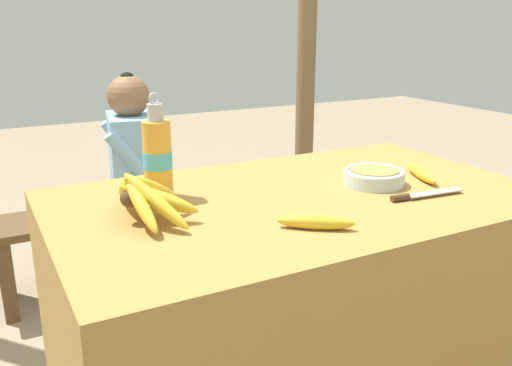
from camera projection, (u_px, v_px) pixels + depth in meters
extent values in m
cube|color=olive|center=(297.00, 316.00, 1.68)|extent=(1.41, 0.85, 0.79)
sphere|color=#4C381E|center=(130.00, 198.00, 1.34)|extent=(0.05, 0.05, 0.05)
ellipsoid|color=gold|center=(141.00, 205.00, 1.28)|extent=(0.06, 0.17, 0.12)
ellipsoid|color=gold|center=(156.00, 201.00, 1.30)|extent=(0.14, 0.19, 0.14)
ellipsoid|color=gold|center=(160.00, 199.00, 1.34)|extent=(0.20, 0.13, 0.10)
ellipsoid|color=gold|center=(156.00, 196.00, 1.37)|extent=(0.18, 0.03, 0.10)
ellipsoid|color=gold|center=(151.00, 188.00, 1.40)|extent=(0.20, 0.14, 0.14)
ellipsoid|color=gold|center=(139.00, 189.00, 1.40)|extent=(0.12, 0.16, 0.13)
ellipsoid|color=gold|center=(126.00, 189.00, 1.41)|extent=(0.07, 0.21, 0.13)
cylinder|color=silver|center=(374.00, 178.00, 1.67)|extent=(0.19, 0.19, 0.04)
torus|color=silver|center=(374.00, 172.00, 1.66)|extent=(0.19, 0.19, 0.02)
cylinder|color=#BC8942|center=(374.00, 171.00, 1.66)|extent=(0.15, 0.15, 0.01)
cylinder|color=gold|center=(158.00, 160.00, 1.53)|extent=(0.08, 0.08, 0.22)
cylinder|color=#47A8D1|center=(158.00, 160.00, 1.53)|extent=(0.08, 0.08, 0.05)
cylinder|color=#ADADB2|center=(155.00, 113.00, 1.49)|extent=(0.04, 0.04, 0.05)
torus|color=#ADADB2|center=(154.00, 99.00, 1.48)|extent=(0.03, 0.01, 0.03)
ellipsoid|color=gold|center=(316.00, 222.00, 1.31)|extent=(0.18, 0.14, 0.04)
ellipsoid|color=gold|center=(421.00, 173.00, 1.73)|extent=(0.11, 0.21, 0.04)
cube|color=#BCBCC1|center=(435.00, 193.00, 1.56)|extent=(0.19, 0.05, 0.00)
cylinder|color=#472D19|center=(400.00, 198.00, 1.52)|extent=(0.06, 0.03, 0.02)
cube|color=brown|center=(132.00, 209.00, 2.67)|extent=(1.40, 0.32, 0.04)
cube|color=brown|center=(8.00, 282.00, 2.35)|extent=(0.06, 0.06, 0.37)
cube|color=brown|center=(251.00, 234.00, 2.89)|extent=(0.06, 0.06, 0.37)
cube|color=brown|center=(4.00, 261.00, 2.56)|extent=(0.06, 0.06, 0.37)
cube|color=brown|center=(232.00, 220.00, 3.10)|extent=(0.06, 0.06, 0.37)
cylinder|color=#564C60|center=(85.00, 260.00, 2.54)|extent=(0.09, 0.09, 0.41)
cylinder|color=#564C60|center=(108.00, 214.00, 2.51)|extent=(0.31, 0.14, 0.09)
cylinder|color=#564C60|center=(85.00, 245.00, 2.71)|extent=(0.09, 0.09, 0.41)
cylinder|color=#564C60|center=(106.00, 202.00, 2.68)|extent=(0.31, 0.14, 0.09)
cube|color=#84B7E0|center=(133.00, 162.00, 2.57)|extent=(0.26, 0.37, 0.45)
cylinder|color=#84B7E0|center=(129.00, 157.00, 2.40)|extent=(0.21, 0.10, 0.25)
cylinder|color=#84B7E0|center=(122.00, 142.00, 2.69)|extent=(0.21, 0.10, 0.25)
sphere|color=brown|center=(128.00, 96.00, 2.48)|extent=(0.19, 0.19, 0.19)
sphere|color=black|center=(127.00, 80.00, 2.46)|extent=(0.07, 0.07, 0.07)
sphere|color=#4C381E|center=(48.00, 206.00, 2.47)|extent=(0.05, 0.05, 0.05)
ellipsoid|color=#9EB24C|center=(57.00, 209.00, 2.43)|extent=(0.10, 0.19, 0.12)
ellipsoid|color=#9EB24C|center=(63.00, 207.00, 2.46)|extent=(0.17, 0.15, 0.11)
ellipsoid|color=#9EB24C|center=(63.00, 204.00, 2.50)|extent=(0.17, 0.04, 0.11)
ellipsoid|color=#9EB24C|center=(58.00, 202.00, 2.53)|extent=(0.14, 0.12, 0.11)
ellipsoid|color=#9EB24C|center=(48.00, 201.00, 2.54)|extent=(0.06, 0.19, 0.11)
cylinder|color=brown|center=(307.00, 33.00, 3.30)|extent=(0.12, 0.12, 2.41)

